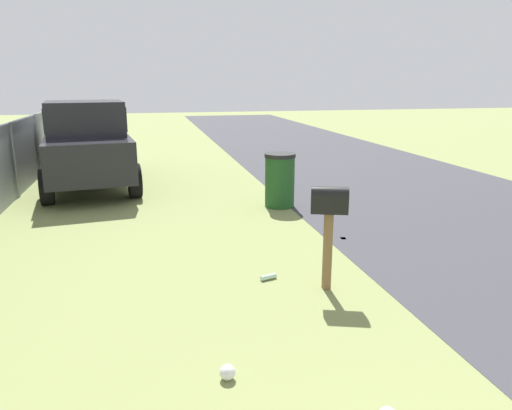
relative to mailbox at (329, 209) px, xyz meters
name	(u,v)px	position (x,y,z in m)	size (l,w,h in m)	color
mailbox	(329,209)	(0.00, 0.00, 0.00)	(0.33, 0.49, 1.32)	brown
pickup_truck	(87,143)	(6.84, 3.50, 0.06)	(5.01, 2.56, 2.09)	black
trash_bin	(280,180)	(4.06, -0.52, -0.48)	(0.64, 0.64, 1.11)	#1E4C1E
litter_bag_by_mailbox	(227,372)	(-1.60, 1.53, -0.97)	(0.14, 0.14, 0.14)	silver
litter_bottle_near_hydrant	(268,277)	(0.44, 0.64, -1.01)	(0.07, 0.07, 0.22)	#B2D8BF
litter_wrapper_far_scatter	(343,238)	(1.79, -0.99, -1.04)	(0.12, 0.08, 0.01)	silver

